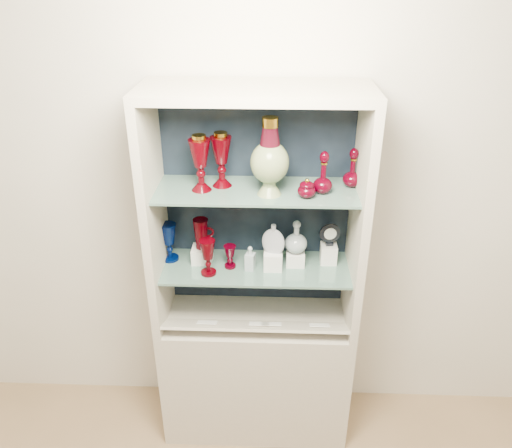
{
  "coord_description": "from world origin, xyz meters",
  "views": [
    {
      "loc": [
        0.08,
        -0.55,
        2.39
      ],
      "look_at": [
        0.0,
        1.53,
        1.3
      ],
      "focal_mm": 35.0,
      "sensor_mm": 36.0,
      "label": 1
    }
  ],
  "objects_px": {
    "pedestal_lamp_left": "(200,163)",
    "cobalt_goblet": "(169,242)",
    "ruby_pitcher": "(201,234)",
    "lidded_bowl": "(307,188)",
    "clear_round_decanter": "(296,238)",
    "ruby_goblet_small": "(230,257)",
    "clear_square_bottle": "(250,258)",
    "ruby_decanter_b": "(353,167)",
    "flat_flask": "(273,238)",
    "cameo_medallion": "(330,234)",
    "pedestal_lamp_right": "(221,160)",
    "ruby_decanter_a": "(324,170)",
    "enamel_urn": "(270,157)",
    "ruby_goblet_tall": "(208,257)"
  },
  "relations": [
    {
      "from": "clear_round_decanter",
      "to": "ruby_goblet_tall",
      "type": "bearing_deg",
      "value": -166.47
    },
    {
      "from": "flat_flask",
      "to": "clear_square_bottle",
      "type": "bearing_deg",
      "value": -156.84
    },
    {
      "from": "lidded_bowl",
      "to": "clear_square_bottle",
      "type": "xyz_separation_m",
      "value": [
        -0.25,
        0.05,
        -0.4
      ]
    },
    {
      "from": "cobalt_goblet",
      "to": "ruby_pitcher",
      "type": "xyz_separation_m",
      "value": [
        0.17,
        -0.01,
        0.06
      ]
    },
    {
      "from": "enamel_urn",
      "to": "ruby_decanter_b",
      "type": "height_order",
      "value": "enamel_urn"
    },
    {
      "from": "pedestal_lamp_right",
      "to": "ruby_pitcher",
      "type": "distance_m",
      "value": 0.41
    },
    {
      "from": "ruby_goblet_tall",
      "to": "clear_square_bottle",
      "type": "height_order",
      "value": "ruby_goblet_tall"
    },
    {
      "from": "ruby_goblet_tall",
      "to": "cameo_medallion",
      "type": "relative_size",
      "value": 1.53
    },
    {
      "from": "ruby_decanter_a",
      "to": "lidded_bowl",
      "type": "bearing_deg",
      "value": -145.76
    },
    {
      "from": "clear_round_decanter",
      "to": "cameo_medallion",
      "type": "distance_m",
      "value": 0.17
    },
    {
      "from": "flat_flask",
      "to": "ruby_decanter_b",
      "type": "bearing_deg",
      "value": 23.55
    },
    {
      "from": "enamel_urn",
      "to": "clear_square_bottle",
      "type": "relative_size",
      "value": 2.7
    },
    {
      "from": "enamel_urn",
      "to": "ruby_pitcher",
      "type": "xyz_separation_m",
      "value": [
        -0.33,
        0.09,
        -0.44
      ]
    },
    {
      "from": "lidded_bowl",
      "to": "flat_flask",
      "type": "relative_size",
      "value": 0.58
    },
    {
      "from": "ruby_decanter_a",
      "to": "ruby_decanter_b",
      "type": "height_order",
      "value": "ruby_decanter_a"
    },
    {
      "from": "clear_square_bottle",
      "to": "ruby_decanter_a",
      "type": "bearing_deg",
      "value": -0.38
    },
    {
      "from": "ruby_goblet_small",
      "to": "clear_square_bottle",
      "type": "relative_size",
      "value": 0.92
    },
    {
      "from": "pedestal_lamp_left",
      "to": "cobalt_goblet",
      "type": "relative_size",
      "value": 1.29
    },
    {
      "from": "pedestal_lamp_left",
      "to": "enamel_urn",
      "type": "xyz_separation_m",
      "value": [
        0.31,
        -0.04,
        0.05
      ]
    },
    {
      "from": "cobalt_goblet",
      "to": "ruby_pitcher",
      "type": "distance_m",
      "value": 0.18
    },
    {
      "from": "ruby_goblet_small",
      "to": "cameo_medallion",
      "type": "bearing_deg",
      "value": 7.52
    },
    {
      "from": "ruby_decanter_b",
      "to": "ruby_goblet_tall",
      "type": "height_order",
      "value": "ruby_decanter_b"
    },
    {
      "from": "ruby_goblet_small",
      "to": "clear_round_decanter",
      "type": "height_order",
      "value": "clear_round_decanter"
    },
    {
      "from": "pedestal_lamp_left",
      "to": "cameo_medallion",
      "type": "distance_m",
      "value": 0.73
    },
    {
      "from": "ruby_decanter_a",
      "to": "flat_flask",
      "type": "height_order",
      "value": "ruby_decanter_a"
    },
    {
      "from": "ruby_decanter_b",
      "to": "cameo_medallion",
      "type": "height_order",
      "value": "ruby_decanter_b"
    },
    {
      "from": "cobalt_goblet",
      "to": "ruby_goblet_small",
      "type": "bearing_deg",
      "value": -11.21
    },
    {
      "from": "cobalt_goblet",
      "to": "flat_flask",
      "type": "distance_m",
      "value": 0.53
    },
    {
      "from": "clear_square_bottle",
      "to": "clear_round_decanter",
      "type": "distance_m",
      "value": 0.25
    },
    {
      "from": "clear_round_decanter",
      "to": "cameo_medallion",
      "type": "relative_size",
      "value": 1.37
    },
    {
      "from": "lidded_bowl",
      "to": "ruby_pitcher",
      "type": "bearing_deg",
      "value": 166.39
    },
    {
      "from": "ruby_pitcher",
      "to": "pedestal_lamp_right",
      "type": "bearing_deg",
      "value": -4.16
    },
    {
      "from": "pedestal_lamp_left",
      "to": "lidded_bowl",
      "type": "bearing_deg",
      "value": -7.91
    },
    {
      "from": "ruby_goblet_tall",
      "to": "ruby_pitcher",
      "type": "height_order",
      "value": "ruby_pitcher"
    },
    {
      "from": "enamel_urn",
      "to": "ruby_pitcher",
      "type": "distance_m",
      "value": 0.56
    },
    {
      "from": "flat_flask",
      "to": "clear_round_decanter",
      "type": "relative_size",
      "value": 0.96
    },
    {
      "from": "pedestal_lamp_right",
      "to": "flat_flask",
      "type": "relative_size",
      "value": 1.62
    },
    {
      "from": "ruby_goblet_tall",
      "to": "clear_round_decanter",
      "type": "height_order",
      "value": "clear_round_decanter"
    },
    {
      "from": "pedestal_lamp_left",
      "to": "cameo_medallion",
      "type": "height_order",
      "value": "pedestal_lamp_left"
    },
    {
      "from": "pedestal_lamp_right",
      "to": "cobalt_goblet",
      "type": "distance_m",
      "value": 0.53
    },
    {
      "from": "ruby_decanter_b",
      "to": "clear_square_bottle",
      "type": "bearing_deg",
      "value": -170.67
    },
    {
      "from": "pedestal_lamp_left",
      "to": "ruby_pitcher",
      "type": "bearing_deg",
      "value": 113.77
    },
    {
      "from": "lidded_bowl",
      "to": "clear_round_decanter",
      "type": "bearing_deg",
      "value": 105.56
    },
    {
      "from": "lidded_bowl",
      "to": "flat_flask",
      "type": "xyz_separation_m",
      "value": [
        -0.14,
        0.07,
        -0.3
      ]
    },
    {
      "from": "cobalt_goblet",
      "to": "clear_square_bottle",
      "type": "distance_m",
      "value": 0.42
    },
    {
      "from": "ruby_decanter_b",
      "to": "clear_round_decanter",
      "type": "bearing_deg",
      "value": -175.74
    },
    {
      "from": "ruby_decanter_b",
      "to": "ruby_goblet_small",
      "type": "relative_size",
      "value": 1.65
    },
    {
      "from": "clear_square_bottle",
      "to": "cobalt_goblet",
      "type": "bearing_deg",
      "value": 168.88
    },
    {
      "from": "cobalt_goblet",
      "to": "cameo_medallion",
      "type": "height_order",
      "value": "cameo_medallion"
    },
    {
      "from": "pedestal_lamp_left",
      "to": "clear_round_decanter",
      "type": "distance_m",
      "value": 0.6
    }
  ]
}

